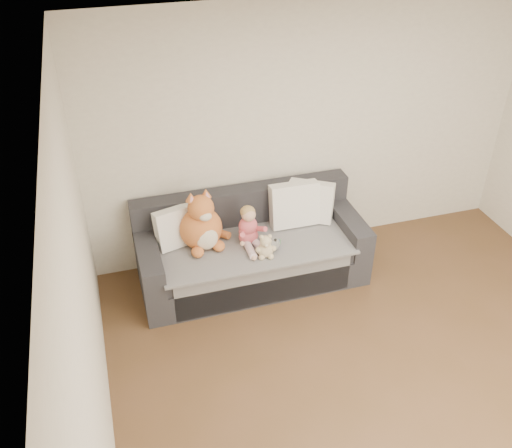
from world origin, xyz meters
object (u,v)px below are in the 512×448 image
at_px(sofa, 251,251).
at_px(toddler, 250,229).
at_px(sippy_cup, 277,243).
at_px(teddy_bear, 266,248).
at_px(plush_cat, 202,226).

relative_size(sofa, toddler, 5.36).
bearing_deg(toddler, sippy_cup, -37.49).
bearing_deg(sippy_cup, teddy_bear, -142.93).
relative_size(plush_cat, sippy_cup, 5.95).
bearing_deg(plush_cat, sippy_cup, -29.81).
xyz_separation_m(teddy_bear, sippy_cup, (0.14, 0.11, -0.04)).
bearing_deg(sofa, toddler, -110.23).
relative_size(toddler, plush_cat, 0.66).
distance_m(plush_cat, sippy_cup, 0.72).
height_order(toddler, sippy_cup, toddler).
relative_size(toddler, teddy_bear, 1.67).
relative_size(teddy_bear, sippy_cup, 2.36).
xyz_separation_m(toddler, teddy_bear, (0.09, -0.24, -0.07)).
distance_m(toddler, plush_cat, 0.45).
xyz_separation_m(sofa, toddler, (-0.04, -0.10, 0.33)).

